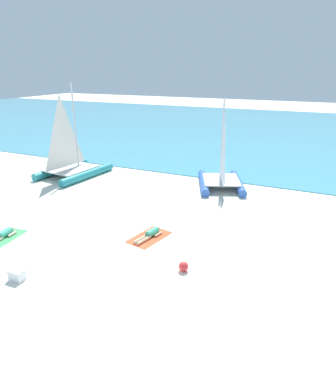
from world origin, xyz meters
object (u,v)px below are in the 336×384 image
at_px(sunbather_right, 150,234).
at_px(cooler_box, 17,275).
at_px(beach_ball, 184,266).
at_px(towel_left, 2,238).
at_px(towel_right, 149,237).
at_px(sunbather_left, 3,235).
at_px(sailboat_teal, 72,163).
at_px(sailboat_blue, 221,175).

relative_size(sunbather_right, cooler_box, 3.12).
relative_size(sunbather_right, beach_ball, 4.44).
distance_m(towel_left, towel_right, 6.21).
bearing_deg(sunbather_left, towel_right, 19.16).
height_order(towel_right, cooler_box, cooler_box).
xyz_separation_m(sailboat_teal, towel_left, (3.09, -8.40, -0.88)).
height_order(sailboat_teal, cooler_box, sailboat_teal).
bearing_deg(beach_ball, sailboat_teal, 145.67).
bearing_deg(towel_left, cooler_box, -33.34).
height_order(sailboat_blue, sailboat_teal, sailboat_teal).
bearing_deg(sunbather_left, cooler_box, -39.92).
height_order(towel_left, towel_right, same).
bearing_deg(sailboat_blue, sailboat_teal, 169.18).
height_order(towel_left, sunbather_right, sunbather_right).
relative_size(towel_right, cooler_box, 3.80).
distance_m(towel_left, sunbather_right, 6.25).
distance_m(towel_right, cooler_box, 5.33).
height_order(towel_left, beach_ball, beach_ball).
height_order(sailboat_blue, sunbather_left, sailboat_blue).
bearing_deg(sailboat_teal, beach_ball, -28.16).
height_order(towel_left, sunbather_left, sunbather_left).
bearing_deg(sunbather_left, sailboat_teal, 104.53).
distance_m(sunbather_right, beach_ball, 2.94).
bearing_deg(sunbather_right, sunbather_left, -142.96).
xyz_separation_m(sunbather_right, beach_ball, (2.29, -1.84, 0.04)).
bearing_deg(sailboat_teal, cooler_box, -53.48).
bearing_deg(sunbather_left, sailboat_blue, 52.06).
xyz_separation_m(sunbather_left, sunbather_right, (5.62, 2.67, 0.00)).
relative_size(sailboat_teal, towel_right, 3.12).
bearing_deg(sunbather_right, cooler_box, -107.64).
bearing_deg(cooler_box, sunbather_left, 145.84).
xyz_separation_m(sunbather_left, towel_right, (5.61, 2.61, -0.13)).
relative_size(sunbather_left, beach_ball, 4.45).
height_order(sunbather_right, cooler_box, cooler_box).
bearing_deg(sunbather_right, sailboat_blue, 95.28).
bearing_deg(towel_right, sunbather_right, 78.37).
height_order(towel_left, cooler_box, cooler_box).
relative_size(beach_ball, cooler_box, 0.70).
height_order(sunbather_left, beach_ball, beach_ball).
bearing_deg(towel_right, cooler_box, -119.49).
xyz_separation_m(towel_right, beach_ball, (2.30, -1.78, 0.17)).
xyz_separation_m(sailboat_blue, towel_left, (-6.46, -10.34, -0.76)).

